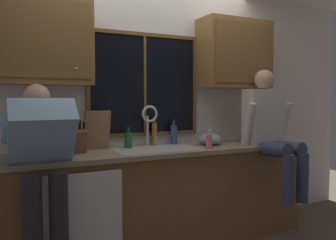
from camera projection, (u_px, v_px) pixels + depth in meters
The scene contains 23 objects.
back_wall at pixel (142, 110), 3.50m from camera, with size 5.45×0.12×2.55m, color silver.
window_glass at pixel (145, 85), 3.42m from camera, with size 1.10×0.02×0.95m, color black.
window_frame_top at pixel (145, 34), 3.39m from camera, with size 1.17×0.02×0.04m, color brown.
window_frame_bottom at pixel (145, 134), 3.45m from camera, with size 1.17×0.02×0.04m, color brown.
window_frame_left at pixel (88, 84), 3.17m from camera, with size 0.04×0.02×0.95m, color brown.
window_frame_right at pixel (195, 86), 3.67m from camera, with size 0.04×0.02×0.95m, color brown.
window_mullion_center at pixel (145, 85), 3.41m from camera, with size 0.02×0.02×0.95m, color brown.
lower_cabinet_run at pixel (156, 199), 3.24m from camera, with size 3.05×0.58×0.88m, color brown.
countertop at pixel (157, 151), 3.19m from camera, with size 3.11×0.62×0.04m, color gray.
dishwasher_front at pixel (84, 221), 2.62m from camera, with size 0.60×0.02×0.74m, color white.
upper_cabinet_left at pixel (42, 41), 2.83m from camera, with size 0.79×0.36×0.72m.
upper_cabinet_right at pixel (235, 54), 3.69m from camera, with size 0.79×0.36×0.72m.
sink at pixel (157, 159), 3.21m from camera, with size 0.80×0.46×0.21m.
faucet at pixel (150, 121), 3.35m from camera, with size 0.18×0.09×0.40m.
person_standing at pixel (42, 160), 2.48m from camera, with size 0.53×0.71×1.50m.
person_sitting_on_counter at pixel (270, 127), 3.44m from camera, with size 0.54×0.61×1.26m.
knife_block at pixel (79, 140), 2.95m from camera, with size 0.12×0.18×0.32m.
cutting_board at pixel (98, 130), 3.16m from camera, with size 0.23×0.02×0.36m, color #997047.
mixing_bowl at pixel (210, 139), 3.49m from camera, with size 0.25×0.25×0.12m, color #8C99A8.
soap_dispenser at pixel (209, 141), 3.23m from camera, with size 0.06×0.07×0.18m.
bottle_green_glass at pixel (154, 133), 3.43m from camera, with size 0.05×0.05×0.29m.
bottle_tall_clear at pixel (128, 140), 3.25m from camera, with size 0.07×0.07×0.20m.
bottle_amber_small at pixel (174, 134), 3.52m from camera, with size 0.07×0.07×0.25m.
Camera 1 is at (-1.31, -3.20, 1.39)m, focal length 36.87 mm.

